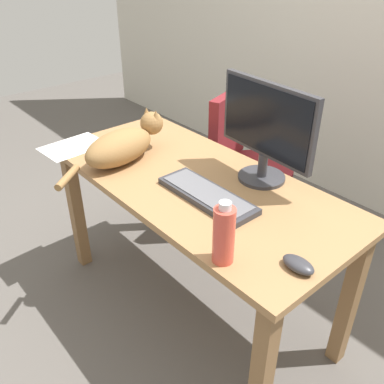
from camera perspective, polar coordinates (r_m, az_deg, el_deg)
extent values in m
plane|color=#59544F|center=(2.23, 0.23, -14.86)|extent=(8.00, 8.00, 0.00)
cube|color=#9E7247|center=(1.78, 0.27, 1.40)|extent=(1.44, 0.66, 0.03)
cube|color=olive|center=(2.34, -15.52, -2.51)|extent=(0.06, 0.06, 0.70)
cube|color=olive|center=(1.55, 9.49, -23.67)|extent=(0.06, 0.06, 0.70)
cube|color=olive|center=(2.56, -4.85, 1.77)|extent=(0.06, 0.06, 0.70)
cube|color=olive|center=(1.87, 20.73, -13.60)|extent=(0.06, 0.06, 0.70)
cylinder|color=black|center=(2.68, 7.84, -5.38)|extent=(0.48, 0.48, 0.04)
cylinder|color=black|center=(2.57, 8.15, -1.90)|extent=(0.06, 0.06, 0.43)
cylinder|color=maroon|center=(2.45, 8.57, 2.90)|extent=(0.44, 0.44, 0.06)
cube|color=maroon|center=(2.42, 4.91, 8.81)|extent=(0.17, 0.35, 0.40)
cylinder|color=#333338|center=(1.80, 9.48, 2.03)|extent=(0.20, 0.20, 0.01)
cylinder|color=#333338|center=(1.77, 9.64, 3.66)|extent=(0.04, 0.04, 0.10)
cube|color=#333338|center=(1.69, 10.24, 9.67)|extent=(0.48, 0.06, 0.30)
cube|color=black|center=(1.68, 9.88, 9.58)|extent=(0.45, 0.04, 0.27)
cube|color=#333338|center=(1.64, 2.07, -0.46)|extent=(0.44, 0.15, 0.02)
cube|color=slate|center=(1.63, 2.07, -0.04)|extent=(0.40, 0.12, 0.00)
ellipsoid|color=olive|center=(1.91, -9.93, 6.02)|extent=(0.24, 0.39, 0.15)
sphere|color=olive|center=(2.02, -5.53, 9.35)|extent=(0.11, 0.11, 0.11)
cone|color=olive|center=(2.02, -6.23, 10.84)|extent=(0.04, 0.04, 0.04)
cone|color=olive|center=(1.98, -4.97, 10.48)|extent=(0.04, 0.04, 0.04)
cylinder|color=olive|center=(1.82, -16.66, 1.94)|extent=(0.14, 0.16, 0.03)
ellipsoid|color=#333338|center=(1.34, 14.33, -9.58)|extent=(0.11, 0.06, 0.04)
cube|color=white|center=(2.15, -15.90, 6.02)|extent=(0.23, 0.31, 0.00)
cylinder|color=#D84C3D|center=(1.29, 4.36, -5.96)|extent=(0.07, 0.07, 0.19)
cylinder|color=silver|center=(1.22, 4.56, -1.89)|extent=(0.04, 0.04, 0.02)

